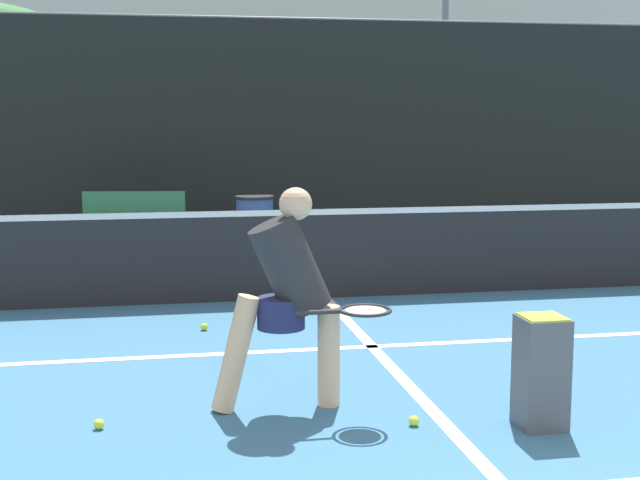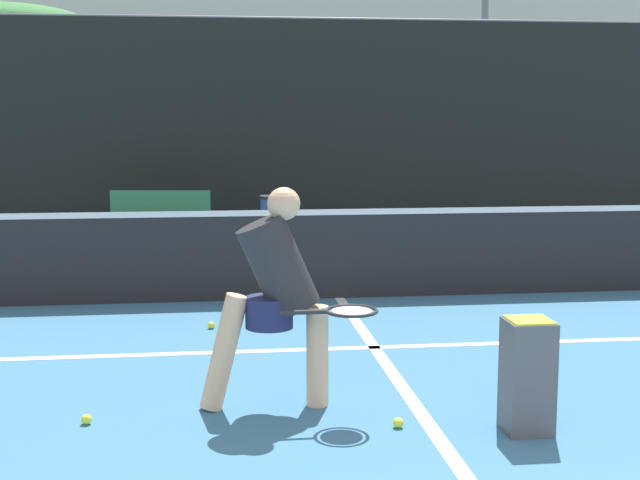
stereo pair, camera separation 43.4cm
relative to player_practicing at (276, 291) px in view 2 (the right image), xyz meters
name	(u,v)px [view 2 (the right image)]	position (x,y,z in m)	size (l,w,h in m)	color
court_service_line	(374,347)	(0.92, 1.42, -0.79)	(8.25, 0.10, 0.01)	white
court_center_mark	(385,362)	(0.92, 0.96, -0.79)	(0.10, 5.00, 0.01)	white
net	(339,250)	(0.92, 3.46, -0.28)	(11.09, 0.09, 1.07)	slate
fence_back	(296,129)	(0.92, 8.20, 0.91)	(24.00, 0.06, 3.41)	black
player_practicing	(276,291)	(0.00, 0.00, 0.00)	(1.15, 0.58, 1.48)	#DBAD84
tennis_ball_scattered_0	(398,423)	(0.72, -0.49, -0.76)	(0.07, 0.07, 0.07)	#D1E033
tennis_ball_scattered_4	(211,325)	(-0.43, 2.25, -0.76)	(0.07, 0.07, 0.07)	#D1E033
tennis_ball_scattered_7	(86,419)	(-1.22, -0.19, -0.76)	(0.07, 0.07, 0.07)	#D1E033
ball_hopper	(527,373)	(1.49, -0.65, -0.42)	(0.28, 0.28, 0.71)	#4C4C51
courtside_bench	(159,219)	(-1.15, 6.96, -0.33)	(1.47, 0.59, 0.86)	#33724C
trash_bin	(279,224)	(0.53, 6.65, -0.39)	(0.54, 0.54, 0.81)	#384C7F
parked_car	(487,177)	(5.39, 12.46, -0.18)	(1.76, 4.53, 1.43)	black
tree_west	(2,28)	(-4.68, 13.96, 2.92)	(3.75, 3.75, 4.21)	brown
building_far	(248,82)	(0.92, 25.62, 2.24)	(36.00, 2.40, 6.05)	beige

